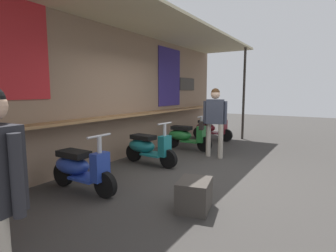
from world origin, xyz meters
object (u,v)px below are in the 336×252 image
scooter_maroon (210,128)px  merchandise_crate (194,195)px  scooter_teal (147,147)px  scooter_green (185,136)px  shopper_browsing (214,116)px  scooter_blue (79,167)px

scooter_maroon → merchandise_crate: scooter_maroon is taller
scooter_teal → scooter_maroon: same height
scooter_green → merchandise_crate: 3.86m
shopper_browsing → merchandise_crate: 3.16m
shopper_browsing → scooter_green: bearing=-127.8°
scooter_teal → scooter_green: bearing=94.1°
scooter_blue → scooter_green: 3.68m
scooter_green → scooter_teal: bearing=-91.5°
scooter_blue → scooter_maroon: 5.46m
scooter_blue → scooter_green: same height
scooter_maroon → merchandise_crate: (-5.11, -1.92, -0.18)m
scooter_blue → scooter_maroon: size_ratio=1.00×
scooter_blue → shopper_browsing: bearing=72.6°
scooter_green → merchandise_crate: bearing=-61.6°
scooter_green → scooter_maroon: (1.77, -0.00, 0.00)m
scooter_teal → merchandise_crate: scooter_teal is taller
scooter_blue → merchandise_crate: 1.96m
scooter_teal → scooter_green: (1.80, 0.00, 0.00)m
scooter_teal → shopper_browsing: shopper_browsing is taller
shopper_browsing → merchandise_crate: bearing=1.9°
scooter_blue → scooter_maroon: bearing=90.0°
scooter_teal → shopper_browsing: bearing=57.6°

